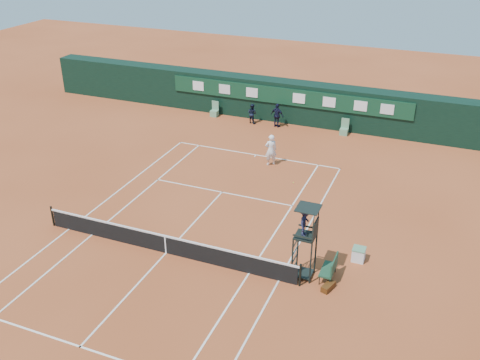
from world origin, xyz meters
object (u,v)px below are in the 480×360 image
object	(u,v)px
umpire_chair	(306,227)
player_bench	(331,267)
player	(271,150)
cooler	(359,254)
tennis_net	(166,244)

from	to	relation	value
umpire_chair	player_bench	size ratio (longest dim) A/B	2.85
player	player_bench	bearing A→B (deg)	87.39
umpire_chair	cooler	bearing A→B (deg)	45.32
player_bench	player	world-z (taller)	player
tennis_net	player	xyz separation A→B (m)	(1.34, 10.84, 0.49)
tennis_net	umpire_chair	distance (m)	6.66
umpire_chair	player_bench	world-z (taller)	umpire_chair
player_bench	cooler	size ratio (longest dim) A/B	1.86
umpire_chair	cooler	distance (m)	3.57
umpire_chair	cooler	xyz separation A→B (m)	(2.01, 2.04, -2.13)
player	tennis_net	bearing A→B (deg)	48.56
umpire_chair	player	distance (m)	11.37
umpire_chair	cooler	world-z (taller)	umpire_chair
tennis_net	player	distance (m)	10.93
cooler	player	distance (m)	10.71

